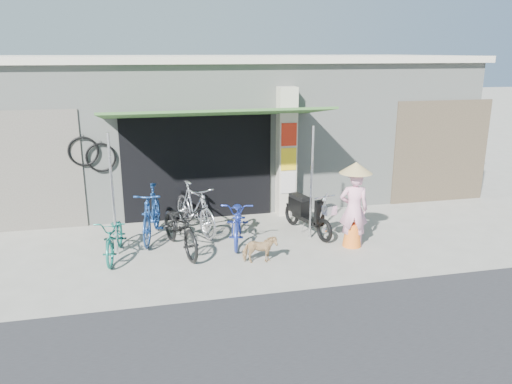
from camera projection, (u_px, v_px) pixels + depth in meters
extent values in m
plane|color=gray|center=(278.00, 255.00, 9.54)|extent=(80.00, 80.00, 0.00)
cube|color=#989D96|center=(230.00, 127.00, 13.85)|extent=(12.00, 5.00, 3.50)
cube|color=beige|center=(229.00, 59.00, 13.36)|extent=(12.30, 5.30, 0.16)
cube|color=black|center=(198.00, 166.00, 11.37)|extent=(3.40, 0.06, 2.50)
cube|color=black|center=(199.00, 195.00, 11.57)|extent=(3.06, 0.04, 1.10)
torus|color=black|center=(101.00, 157.00, 10.80)|extent=(0.65, 0.05, 0.65)
cylinder|color=silver|center=(100.00, 143.00, 10.73)|extent=(0.02, 0.02, 0.12)
torus|color=black|center=(83.00, 151.00, 10.68)|extent=(0.65, 0.05, 0.65)
cylinder|color=silver|center=(82.00, 136.00, 10.62)|extent=(0.02, 0.02, 0.12)
cube|color=beige|center=(286.00, 152.00, 11.62)|extent=(0.42, 0.42, 3.00)
cube|color=red|center=(289.00, 135.00, 11.29)|extent=(0.36, 0.02, 0.52)
cube|color=yellow|center=(289.00, 159.00, 11.44)|extent=(0.36, 0.02, 0.52)
cube|color=beige|center=(288.00, 183.00, 11.60)|extent=(0.36, 0.02, 0.50)
cube|color=#335D2A|center=(216.00, 113.00, 10.21)|extent=(4.60, 1.88, 0.35)
cylinder|color=silver|center=(113.00, 195.00, 9.28)|extent=(0.05, 0.05, 2.36)
cylinder|color=silver|center=(311.00, 183.00, 10.12)|extent=(0.05, 0.05, 2.36)
cube|color=brown|center=(441.00, 152.00, 12.69)|extent=(2.60, 0.06, 2.60)
cube|color=#6B665B|center=(18.00, 172.00, 10.55)|extent=(2.60, 0.06, 2.60)
imported|color=#17685A|center=(115.00, 237.00, 9.37)|extent=(0.72, 1.61, 0.82)
imported|color=navy|center=(151.00, 213.00, 10.27)|extent=(0.87, 1.90, 1.10)
imported|color=black|center=(180.00, 227.00, 9.64)|extent=(1.10, 1.98, 0.99)
imported|color=silver|center=(195.00, 208.00, 10.63)|extent=(1.12, 1.88, 1.09)
imported|color=#21349A|center=(238.00, 219.00, 10.15)|extent=(1.01, 1.87, 0.93)
imported|color=#986C50|center=(260.00, 249.00, 9.14)|extent=(0.65, 0.33, 0.53)
torus|color=black|center=(324.00, 230.00, 10.16)|extent=(0.22, 0.50, 0.50)
torus|color=black|center=(292.00, 214.00, 11.18)|extent=(0.22, 0.50, 0.50)
cube|color=black|center=(307.00, 219.00, 10.65)|extent=(0.44, 0.91, 0.09)
cube|color=black|center=(299.00, 206.00, 10.87)|extent=(0.38, 0.56, 0.32)
cube|color=black|center=(299.00, 197.00, 10.81)|extent=(0.36, 0.56, 0.08)
cube|color=black|center=(319.00, 213.00, 10.22)|extent=(0.22, 0.15, 0.52)
cylinder|color=silver|center=(325.00, 197.00, 9.99)|extent=(0.48, 0.16, 0.03)
cube|color=silver|center=(329.00, 210.00, 9.91)|extent=(0.29, 0.25, 0.19)
imported|color=#EA9EB8|center=(354.00, 209.00, 9.81)|extent=(0.65, 0.52, 1.54)
cone|color=orange|center=(352.00, 235.00, 9.96)|extent=(0.38, 0.38, 0.46)
cone|color=tan|center=(356.00, 168.00, 9.58)|extent=(0.64, 0.64, 0.22)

